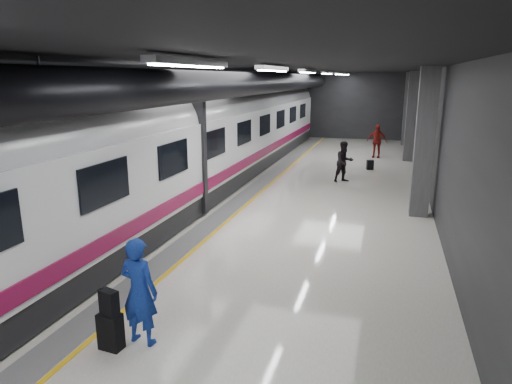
% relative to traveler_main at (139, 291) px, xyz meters
% --- Properties ---
extents(ground, '(40.00, 40.00, 0.00)m').
position_rel_traveler_main_xyz_m(ground, '(0.11, 6.73, -0.89)').
color(ground, silver).
rests_on(ground, ground).
extents(platform_hall, '(10.02, 40.02, 4.51)m').
position_rel_traveler_main_xyz_m(platform_hall, '(-0.18, 7.68, 2.64)').
color(platform_hall, black).
rests_on(platform_hall, ground).
extents(train, '(3.05, 38.00, 4.05)m').
position_rel_traveler_main_xyz_m(train, '(-3.14, 6.72, 1.18)').
color(train, black).
rests_on(train, ground).
extents(traveler_main, '(0.69, 0.49, 1.79)m').
position_rel_traveler_main_xyz_m(traveler_main, '(0.00, 0.00, 0.00)').
color(traveler_main, '#1636A8').
rests_on(traveler_main, ground).
extents(suitcase_main, '(0.39, 0.27, 0.60)m').
position_rel_traveler_main_xyz_m(suitcase_main, '(-0.37, -0.31, -0.59)').
color(suitcase_main, black).
rests_on(suitcase_main, ground).
extents(shoulder_bag, '(0.34, 0.25, 0.41)m').
position_rel_traveler_main_xyz_m(shoulder_bag, '(-0.35, -0.31, -0.09)').
color(shoulder_bag, black).
rests_on(shoulder_bag, suitcase_main).
extents(traveler_far_a, '(1.03, 0.99, 1.67)m').
position_rel_traveler_main_xyz_m(traveler_far_a, '(1.94, 12.79, -0.06)').
color(traveler_far_a, black).
rests_on(traveler_far_a, ground).
extents(traveler_far_b, '(1.09, 0.58, 1.77)m').
position_rel_traveler_main_xyz_m(traveler_far_b, '(3.00, 19.22, -0.01)').
color(traveler_far_b, maroon).
rests_on(traveler_far_b, ground).
extents(suitcase_far, '(0.35, 0.29, 0.45)m').
position_rel_traveler_main_xyz_m(suitcase_far, '(2.86, 15.73, -0.67)').
color(suitcase_far, black).
rests_on(suitcase_far, ground).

